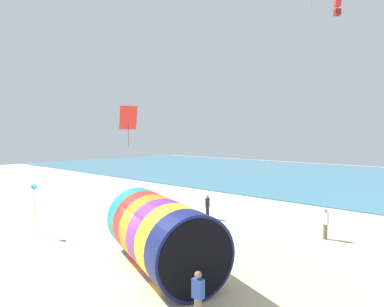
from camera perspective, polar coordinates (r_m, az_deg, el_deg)
name	(u,v)px	position (r m, az deg, el deg)	size (l,w,h in m)	color
ground_plane	(132,269)	(15.88, -9.91, -18.43)	(120.00, 120.00, 0.00)	beige
sea	(378,181)	(48.92, 28.56, -4.04)	(120.00, 40.00, 0.10)	teal
giant_inflatable_tube	(161,234)	(15.21, -5.21, -13.22)	(7.51, 5.31, 3.09)	teal
kite_handler	(198,297)	(11.40, 1.02, -22.81)	(0.37, 0.24, 1.65)	#726651
kite_red_box	(337,8)	(27.42, 23.06, 21.45)	(0.54, 0.54, 1.10)	red
kite_red_diamond	(128,118)	(24.48, -10.58, 5.83)	(1.21, 1.40, 2.88)	red
bystander_near_water	(325,223)	(20.86, 21.34, -10.80)	(0.41, 0.33, 1.72)	#726651
bystander_mid_beach	(208,206)	(24.11, 2.60, -8.80)	(0.35, 0.42, 1.66)	black
beach_flag	(36,190)	(21.84, -24.62, -5.51)	(0.47, 0.36, 2.98)	silver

